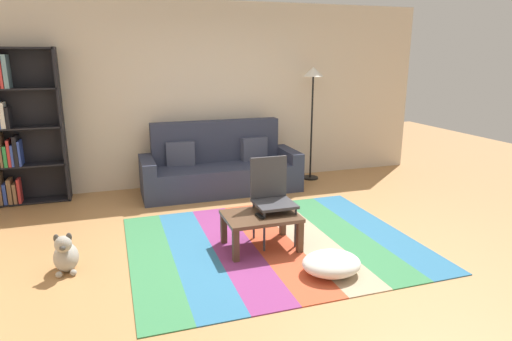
{
  "coord_description": "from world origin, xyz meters",
  "views": [
    {
      "loc": [
        -1.55,
        -4.05,
        1.93
      ],
      "look_at": [
        -0.01,
        0.59,
        0.65
      ],
      "focal_mm": 30.93,
      "sensor_mm": 36.0,
      "label": 1
    }
  ],
  "objects": [
    {
      "name": "tv_remote",
      "position": [
        -0.21,
        -0.13,
        0.37
      ],
      "size": [
        0.06,
        0.15,
        0.02
      ],
      "primitive_type": "cube",
      "rotation": [
        0.0,
        0.0,
        0.08
      ],
      "color": "black",
      "rests_on": "coffee_table"
    },
    {
      "name": "pouf",
      "position": [
        0.25,
        -0.81,
        0.11
      ],
      "size": [
        0.54,
        0.47,
        0.19
      ],
      "primitive_type": "ellipsoid",
      "color": "white",
      "rests_on": "rug"
    },
    {
      "name": "rug",
      "position": [
        -0.02,
        -0.01,
        0.0
      ],
      "size": [
        2.95,
        2.44,
        0.01
      ],
      "color": "#387F4C",
      "rests_on": "ground_plane"
    },
    {
      "name": "dog",
      "position": [
        -2.03,
        0.01,
        0.16
      ],
      "size": [
        0.22,
        0.35,
        0.4
      ],
      "color": "#9E998E",
      "rests_on": "ground_plane"
    },
    {
      "name": "couch",
      "position": [
        -0.08,
        2.02,
        0.34
      ],
      "size": [
        2.26,
        0.8,
        1.0
      ],
      "color": "#2D3347",
      "rests_on": "ground_plane"
    },
    {
      "name": "back_wall",
      "position": [
        0.0,
        2.55,
        1.35
      ],
      "size": [
        6.8,
        0.1,
        2.7
      ],
      "primitive_type": "cube",
      "color": "beige",
      "rests_on": "ground_plane"
    },
    {
      "name": "coffee_table",
      "position": [
        -0.17,
        -0.07,
        0.3
      ],
      "size": [
        0.75,
        0.54,
        0.35
      ],
      "color": "#513826",
      "rests_on": "rug"
    },
    {
      "name": "folding_chair",
      "position": [
        0.0,
        0.09,
        0.53
      ],
      "size": [
        0.4,
        0.4,
        0.9
      ],
      "rotation": [
        0.0,
        0.0,
        -0.92
      ],
      "color": "#38383D",
      "rests_on": "ground_plane"
    },
    {
      "name": "bookshelf",
      "position": [
        -2.71,
        2.31,
        1.01
      ],
      "size": [
        0.9,
        0.28,
        2.04
      ],
      "color": "black",
      "rests_on": "ground_plane"
    },
    {
      "name": "standing_lamp",
      "position": [
        1.45,
        2.19,
        1.47
      ],
      "size": [
        0.32,
        0.32,
        1.76
      ],
      "color": "black",
      "rests_on": "ground_plane"
    },
    {
      "name": "ground_plane",
      "position": [
        0.0,
        0.0,
        0.0
      ],
      "size": [
        14.0,
        14.0,
        0.0
      ],
      "primitive_type": "plane",
      "color": "#B27F4C"
    }
  ]
}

